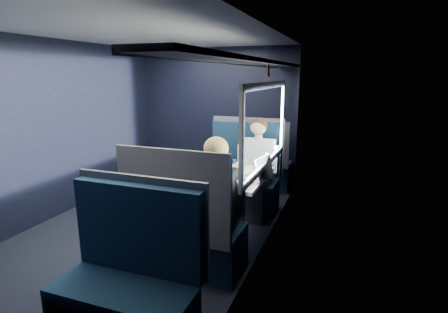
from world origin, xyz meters
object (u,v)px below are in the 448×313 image
(seat_row_back, at_px, (129,287))
(laptop, at_px, (258,173))
(seat_row_front, at_px, (259,165))
(cup, at_px, (267,167))
(seat_bay_far, at_px, (187,232))
(man, at_px, (257,163))
(bottle_small, at_px, (266,164))
(table, at_px, (235,182))
(woman, at_px, (218,197))
(seat_bay_near, at_px, (241,179))

(seat_row_back, bearing_deg, laptop, 74.87)
(seat_row_front, distance_m, cup, 1.61)
(seat_bay_far, height_order, laptop, seat_bay_far)
(seat_row_front, bearing_deg, cup, -72.16)
(seat_row_front, relative_size, man, 0.88)
(laptop, distance_m, bottle_small, 0.32)
(laptop, bearing_deg, seat_bay_far, -120.07)
(bottle_small, xyz_separation_m, cup, (0.00, 0.06, -0.05))
(table, distance_m, woman, 0.71)
(seat_row_front, height_order, seat_row_back, same)
(seat_row_back, xyz_separation_m, man, (0.25, 2.50, 0.31))
(seat_row_back, relative_size, woman, 0.88)
(man, bearing_deg, bottle_small, -63.00)
(cup, bearing_deg, woman, -102.81)
(man, bearing_deg, seat_bay_near, 146.32)
(bottle_small, bearing_deg, seat_row_front, 107.22)
(seat_bay_near, relative_size, bottle_small, 5.48)
(seat_row_back, relative_size, bottle_small, 5.05)
(woman, xyz_separation_m, cup, (0.23, 1.01, 0.06))
(seat_row_front, distance_m, seat_row_back, 3.59)
(table, bearing_deg, seat_bay_near, 102.53)
(table, relative_size, seat_row_front, 0.86)
(seat_row_back, bearing_deg, woman, 77.07)
(seat_row_front, height_order, laptop, seat_row_front)
(table, height_order, man, man)
(seat_bay_far, height_order, woman, woman)
(seat_row_back, distance_m, woman, 1.16)
(woman, bearing_deg, laptop, 71.23)
(seat_bay_far, height_order, bottle_small, seat_bay_far)
(table, height_order, seat_bay_near, seat_bay_near)
(cup, bearing_deg, seat_bay_far, -112.15)
(seat_row_back, xyz_separation_m, laptop, (0.47, 1.73, 0.40))
(table, relative_size, seat_bay_far, 0.79)
(seat_bay_far, xyz_separation_m, laptop, (0.47, 0.81, 0.40))
(man, height_order, laptop, man)
(seat_row_front, height_order, bottle_small, seat_row_front)
(seat_bay_near, bearing_deg, bottle_small, -51.84)
(table, bearing_deg, man, 84.48)
(woman, xyz_separation_m, bottle_small, (0.23, 0.95, 0.11))
(seat_row_back, distance_m, laptop, 1.84)
(table, xyz_separation_m, woman, (0.07, -0.71, 0.06))
(seat_bay_far, distance_m, seat_row_front, 2.67)
(seat_bay_near, height_order, seat_row_front, seat_bay_near)
(laptop, bearing_deg, bottle_small, 87.74)
(seat_bay_near, distance_m, man, 0.43)
(table, distance_m, cup, 0.44)
(table, relative_size, woman, 0.76)
(seat_row_front, distance_m, woman, 2.54)
(seat_bay_near, distance_m, bottle_small, 0.90)
(table, height_order, seat_row_back, seat_row_back)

